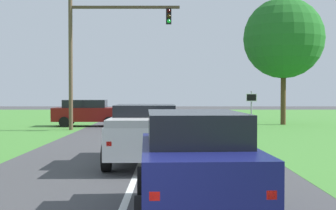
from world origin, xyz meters
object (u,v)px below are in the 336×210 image
object	(u,v)px
pickup_truck_lead	(145,133)
keep_moving_sign	(251,106)
crossing_suv_far	(87,112)
red_suv_near	(195,162)
traffic_light	(97,44)
oak_tree_right	(283,38)

from	to	relation	value
pickup_truck_lead	keep_moving_sign	distance (m)	12.71
pickup_truck_lead	crossing_suv_far	world-z (taller)	pickup_truck_lead
red_suv_near	traffic_light	size ratio (longest dim) A/B	0.57
red_suv_near	crossing_suv_far	bearing A→B (deg)	104.04
traffic_light	crossing_suv_far	bearing A→B (deg)	109.67
oak_tree_right	crossing_suv_far	bearing A→B (deg)	-173.27
pickup_truck_lead	keep_moving_sign	bearing A→B (deg)	65.09
red_suv_near	pickup_truck_lead	distance (m)	6.66
pickup_truck_lead	oak_tree_right	bearing A→B (deg)	64.43
traffic_light	red_suv_near	bearing A→B (deg)	-76.90
keep_moving_sign	oak_tree_right	distance (m)	8.84
traffic_light	keep_moving_sign	world-z (taller)	traffic_light
pickup_truck_lead	keep_moving_sign	xyz separation A→B (m)	(5.35, 11.52, 0.51)
traffic_light	keep_moving_sign	size ratio (longest dim) A/B	3.42
red_suv_near	crossing_suv_far	xyz separation A→B (m)	(-5.82, 23.27, -0.07)
keep_moving_sign	oak_tree_right	size ratio (longest dim) A/B	0.26
pickup_truck_lead	crossing_suv_far	distance (m)	17.35
red_suv_near	crossing_suv_far	size ratio (longest dim) A/B	0.97
oak_tree_right	pickup_truck_lead	bearing A→B (deg)	-115.57
crossing_suv_far	keep_moving_sign	bearing A→B (deg)	-27.55
red_suv_near	keep_moving_sign	distance (m)	18.55
pickup_truck_lead	traffic_light	size ratio (longest dim) A/B	0.68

